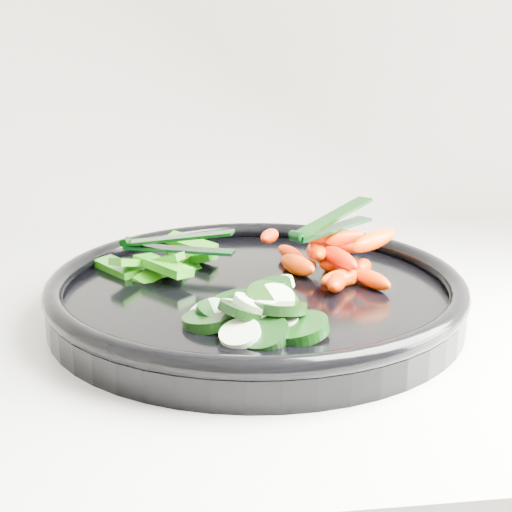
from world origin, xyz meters
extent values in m
cylinder|color=black|center=(-0.30, 1.68, 0.94)|extent=(0.48, 0.48, 0.02)
torus|color=black|center=(-0.30, 1.68, 0.96)|extent=(0.48, 0.48, 0.02)
cylinder|color=black|center=(-0.31, 1.56, 0.96)|extent=(0.05, 0.05, 0.02)
cylinder|color=beige|center=(-0.33, 1.56, 0.96)|extent=(0.04, 0.04, 0.02)
cylinder|color=black|center=(-0.34, 1.61, 0.96)|extent=(0.05, 0.05, 0.02)
cylinder|color=beige|center=(-0.33, 1.61, 0.96)|extent=(0.04, 0.04, 0.02)
cylinder|color=black|center=(-0.28, 1.57, 0.96)|extent=(0.07, 0.07, 0.02)
cylinder|color=beige|center=(-0.29, 1.58, 0.96)|extent=(0.04, 0.04, 0.02)
cylinder|color=black|center=(-0.33, 1.62, 0.96)|extent=(0.07, 0.07, 0.03)
cylinder|color=#D3F6C5|center=(-0.32, 1.63, 0.96)|extent=(0.04, 0.04, 0.02)
cylinder|color=black|center=(-0.34, 1.60, 0.96)|extent=(0.07, 0.07, 0.02)
cylinder|color=beige|center=(-0.34, 1.61, 0.96)|extent=(0.03, 0.03, 0.01)
cylinder|color=black|center=(-0.33, 1.61, 0.96)|extent=(0.06, 0.06, 0.02)
cylinder|color=#E3F6C4|center=(-0.33, 1.61, 0.96)|extent=(0.05, 0.05, 0.01)
cylinder|color=black|center=(-0.33, 1.61, 0.96)|extent=(0.05, 0.05, 0.03)
cylinder|color=#CFEDBE|center=(-0.35, 1.61, 0.96)|extent=(0.04, 0.04, 0.02)
cylinder|color=black|center=(-0.32, 1.59, 0.97)|extent=(0.04, 0.04, 0.02)
cylinder|color=#D4F8C6|center=(-0.31, 1.59, 0.97)|extent=(0.04, 0.04, 0.03)
cylinder|color=black|center=(-0.30, 1.61, 0.97)|extent=(0.06, 0.05, 0.03)
cylinder|color=#DFF5C4|center=(-0.29, 1.61, 0.97)|extent=(0.05, 0.04, 0.03)
cylinder|color=black|center=(-0.29, 1.63, 0.97)|extent=(0.05, 0.05, 0.02)
cylinder|color=beige|center=(-0.29, 1.64, 0.97)|extent=(0.03, 0.03, 0.02)
cylinder|color=black|center=(-0.29, 1.59, 0.97)|extent=(0.05, 0.05, 0.02)
cylinder|color=#D5EFBF|center=(-0.30, 1.59, 0.97)|extent=(0.04, 0.04, 0.01)
ellipsoid|color=#E85100|center=(-0.21, 1.69, 0.96)|extent=(0.02, 0.05, 0.02)
ellipsoid|color=#F64800|center=(-0.22, 1.67, 0.96)|extent=(0.05, 0.04, 0.02)
ellipsoid|color=#DF3600|center=(-0.20, 1.67, 0.96)|extent=(0.04, 0.05, 0.02)
ellipsoid|color=#FF2800|center=(-0.25, 1.72, 0.96)|extent=(0.04, 0.04, 0.02)
ellipsoid|color=#E44D00|center=(-0.19, 1.70, 0.96)|extent=(0.03, 0.05, 0.03)
ellipsoid|color=#FE5000|center=(-0.25, 1.71, 0.96)|extent=(0.03, 0.05, 0.02)
ellipsoid|color=red|center=(-0.23, 1.66, 0.96)|extent=(0.04, 0.05, 0.03)
ellipsoid|color=#F45900|center=(-0.21, 1.71, 0.96)|extent=(0.05, 0.02, 0.03)
ellipsoid|color=#EC4200|center=(-0.22, 1.78, 0.96)|extent=(0.03, 0.04, 0.02)
ellipsoid|color=#F04800|center=(-0.25, 1.75, 0.96)|extent=(0.03, 0.04, 0.02)
ellipsoid|color=red|center=(-0.26, 1.67, 0.98)|extent=(0.04, 0.05, 0.02)
ellipsoid|color=#F44B00|center=(-0.22, 1.74, 0.98)|extent=(0.03, 0.06, 0.03)
ellipsoid|color=red|center=(-0.24, 1.72, 0.98)|extent=(0.03, 0.05, 0.03)
ellipsoid|color=#FF1000|center=(-0.22, 1.69, 0.98)|extent=(0.04, 0.06, 0.02)
ellipsoid|color=#E13600|center=(-0.24, 1.71, 0.98)|extent=(0.03, 0.05, 0.02)
ellipsoid|color=red|center=(-0.20, 1.73, 0.98)|extent=(0.06, 0.03, 0.03)
ellipsoid|color=#FD4200|center=(-0.21, 1.71, 0.99)|extent=(0.04, 0.02, 0.02)
ellipsoid|color=red|center=(-0.28, 1.72, 0.99)|extent=(0.03, 0.04, 0.02)
ellipsoid|color=#E42F00|center=(-0.23, 1.71, 0.99)|extent=(0.04, 0.02, 0.02)
ellipsoid|color=#FF5800|center=(-0.19, 1.70, 0.99)|extent=(0.06, 0.05, 0.03)
cube|color=#24690A|center=(-0.37, 1.73, 0.96)|extent=(0.03, 0.06, 0.02)
cube|color=#136709|center=(-0.37, 1.74, 0.96)|extent=(0.06, 0.06, 0.03)
cube|color=#236809|center=(-0.36, 1.76, 0.96)|extent=(0.06, 0.05, 0.02)
cube|color=#116109|center=(-0.38, 1.73, 0.96)|extent=(0.06, 0.07, 0.02)
cube|color=#176709|center=(-0.43, 1.74, 0.96)|extent=(0.05, 0.06, 0.01)
cube|color=#236E0A|center=(-0.39, 1.72, 0.97)|extent=(0.06, 0.04, 0.02)
cube|color=#1C6D0A|center=(-0.41, 1.73, 0.97)|extent=(0.04, 0.05, 0.02)
cube|color=#26700A|center=(-0.38, 1.71, 0.97)|extent=(0.06, 0.07, 0.01)
cube|color=#22730B|center=(-0.35, 1.78, 0.97)|extent=(0.05, 0.05, 0.02)
cylinder|color=black|center=(-0.26, 1.68, 1.00)|extent=(0.01, 0.01, 0.01)
cube|color=black|center=(-0.22, 1.71, 1.00)|extent=(0.09, 0.08, 0.00)
cube|color=black|center=(-0.22, 1.71, 1.01)|extent=(0.09, 0.08, 0.02)
cylinder|color=black|center=(-0.42, 1.76, 0.98)|extent=(0.01, 0.01, 0.01)
cube|color=black|center=(-0.37, 1.74, 0.97)|extent=(0.11, 0.05, 0.00)
cube|color=black|center=(-0.37, 1.74, 0.99)|extent=(0.11, 0.05, 0.02)
camera|label=1|loc=(-0.37, 1.08, 1.17)|focal=50.00mm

